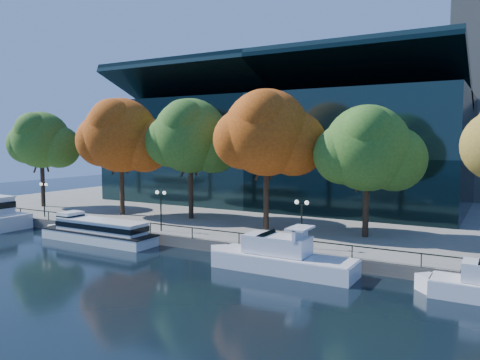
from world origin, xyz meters
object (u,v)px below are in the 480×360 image
Objects in this scene: tour_boat at (95,230)px; tree_1 at (122,137)px; tree_4 at (369,150)px; lamp_1 at (161,201)px; tree_3 at (268,134)px; tree_2 at (191,137)px; cruiser_near at (278,257)px; lamp_2 at (302,213)px; lamp_0 at (44,192)px; tree_0 at (42,141)px.

tour_boat is 1.01× the size of tree_1.
tree_4 is 3.05× the size of lamp_1.
tree_2 is at bearing 170.47° from tree_3.
tree_3 is 9.91m from tree_4.
cruiser_near is 0.89× the size of tree_2.
lamp_2 is (-3.61, -7.15, -5.14)m from tree_4.
cruiser_near is (20.21, -0.61, -0.04)m from tour_boat.
tree_1 reaches higher than lamp_2.
tree_1 is at bearing -179.62° from tree_3.
tree_3 is at bearing 33.46° from lamp_1.
lamp_1 is (-8.89, -5.88, -6.62)m from tree_3.
tour_boat is 27.50m from tree_4.
lamp_1 reaches higher than tour_boat.
tree_2 is 3.43× the size of lamp_1.
tree_2 reaches higher than tree_4.
tree_3 reaches higher than tour_boat.
lamp_2 is (32.63, 0.00, 0.00)m from lamp_0.
tree_3 is at bearing -172.57° from tree_4.
cruiser_near is 28.75m from tree_1.
tree_2 reaches higher than lamp_0.
tree_2 is 10.11m from lamp_1.
tree_4 is (3.88, 11.23, 8.01)m from cruiser_near.
tree_2 is 3.43× the size of lamp_2.
tree_4 is at bearing -1.44° from tree_2.
tour_boat is 12.96m from lamp_0.
lamp_2 is (0.26, 4.08, 2.87)m from cruiser_near.
tree_1 is at bearing 39.32° from lamp_0.
cruiser_near is at bearing -15.49° from lamp_1.
tree_3 is at bearing 136.08° from lamp_2.
lamp_0 is at bearing 164.04° from tour_boat.
tree_0 is at bearing 154.94° from tour_boat.
lamp_0 reaches higher than cruiser_near.
lamp_0 is (-12.16, 3.48, 2.83)m from tour_boat.
cruiser_near is 42.19m from tree_0.
tree_0 is at bearing -175.50° from tree_2.
tree_2 is at bearing 102.59° from lamp_1.
tree_1 is at bearing 151.54° from lamp_1.
tree_0 is 23.69m from tree_2.
tour_boat is 14.93m from tree_2.
lamp_1 is (1.71, -7.66, -6.37)m from tree_2.
tree_0 is 34.22m from tree_3.
tree_2 is (3.76, 11.14, 9.20)m from tour_boat.
lamp_2 is at bearing -12.66° from tree_1.
tree_0 is 26.65m from lamp_1.
tree_4 reaches higher than tour_boat.
tour_boat is at bearing -60.90° from tree_1.
tree_4 is (43.93, 1.35, -0.82)m from tree_0.
cruiser_near is at bearing -35.52° from tree_2.
tree_3 is at bearing 33.08° from tour_boat.
tree_3 reaches higher than lamp_1.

